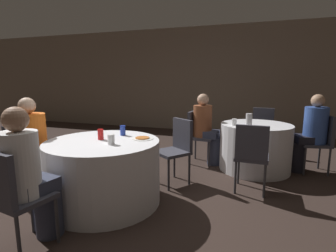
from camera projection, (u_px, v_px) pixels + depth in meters
The scene contains 21 objects.
ground_plane at pixel (110, 197), 3.19m from camera, with size 16.00×16.00×0.00m, color #332621.
wall_back at pixel (195, 80), 7.17m from camera, with size 16.00×0.06×2.80m.
table_near at pixel (104, 172), 3.00m from camera, with size 1.28×1.28×0.73m.
table_far at pixel (255, 147), 4.10m from camera, with size 1.08×1.08×0.73m.
chair_near_northeast at pixel (177, 145), 3.56m from camera, with size 0.56×0.56×0.88m.
chair_near_west at pixel (25, 152), 3.21m from camera, with size 0.44×0.44×0.88m.
chair_near_south at pixel (11, 192), 2.06m from camera, with size 0.46×0.46×0.88m.
chair_far_south at pixel (252, 152), 3.20m from camera, with size 0.41×0.42×0.88m.
chair_far_east at pixel (321, 138), 3.95m from camera, with size 0.47×0.47×0.88m.
chair_far_north at pixel (262, 127), 4.92m from camera, with size 0.44×0.45×0.88m.
chair_far_west at pixel (197, 132), 4.45m from camera, with size 0.44×0.43×0.88m.
person_orange_shirt at pixel (35, 145), 3.16m from camera, with size 0.53×0.39×1.20m.
person_white_shirt at pixel (30, 178), 2.19m from camera, with size 0.34×0.49×1.20m.
person_blue_shirt at pixel (310, 133), 3.96m from camera, with size 0.50×0.37×1.20m.
person_floral_shirt at pixel (207, 129), 4.38m from camera, with size 0.49×0.33×1.18m.
pizza_plate_near at pixel (142, 138), 3.04m from camera, with size 0.25×0.25×0.02m.
soda_can_red at pixel (101, 134), 2.99m from camera, with size 0.07×0.07×0.12m.
soda_can_blue at pixel (123, 130), 3.22m from camera, with size 0.07×0.07×0.12m.
cup_near at pixel (111, 139), 2.77m from camera, with size 0.07×0.07×0.11m.
bottle_far at pixel (249, 121), 3.74m from camera, with size 0.09×0.09×0.20m.
cup_far at pixel (234, 122), 3.92m from camera, with size 0.07×0.07×0.10m.
Camera 1 is at (1.64, -2.60, 1.41)m, focal length 28.00 mm.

